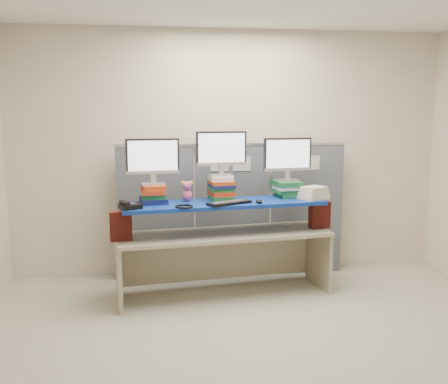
{
  "coord_description": "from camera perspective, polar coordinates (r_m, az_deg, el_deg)",
  "views": [
    {
      "loc": [
        -0.84,
        -3.72,
        1.87
      ],
      "look_at": [
        -0.18,
        1.18,
        1.08
      ],
      "focal_mm": 40.0,
      "sensor_mm": 36.0,
      "label": 1
    }
  ],
  "objects": [
    {
      "name": "book_stack_center",
      "position": [
        5.12,
        -0.36,
        0.48
      ],
      "size": [
        0.28,
        0.33,
        0.25
      ],
      "color": "#1A6430",
      "rests_on": "blue_board"
    },
    {
      "name": "brick_pier_left",
      "position": [
        4.86,
        -11.72,
        -3.82
      ],
      "size": [
        0.22,
        0.14,
        0.28
      ],
      "primitive_type": "cube",
      "rotation": [
        0.0,
        0.0,
        0.12
      ],
      "color": "maroon",
      "rests_on": "desk"
    },
    {
      "name": "desk",
      "position": [
        5.13,
        0.0,
        -6.1
      ],
      "size": [
        2.22,
        0.89,
        0.66
      ],
      "rotation": [
        0.0,
        0.0,
        0.12
      ],
      "color": "tan",
      "rests_on": "ground"
    },
    {
      "name": "binder_stack",
      "position": [
        5.26,
        10.22,
        -0.14
      ],
      "size": [
        0.34,
        0.32,
        0.13
      ],
      "rotation": [
        0.0,
        0.0,
        0.47
      ],
      "color": "beige",
      "rests_on": "blue_board"
    },
    {
      "name": "keyboard",
      "position": [
        4.9,
        0.59,
        -1.24
      ],
      "size": [
        0.47,
        0.34,
        0.03
      ],
      "rotation": [
        0.0,
        0.0,
        0.48
      ],
      "color": "black",
      "rests_on": "blue_board"
    },
    {
      "name": "book_stack_left",
      "position": [
        5.0,
        -8.09,
        -0.25
      ],
      "size": [
        0.29,
        0.34,
        0.18
      ],
      "color": "#121852",
      "rests_on": "blue_board"
    },
    {
      "name": "cubicle_partition",
      "position": [
        5.67,
        0.97,
        -2.08
      ],
      "size": [
        2.6,
        0.06,
        1.53
      ],
      "color": "#4D535B",
      "rests_on": "ground"
    },
    {
      "name": "headset",
      "position": [
        4.75,
        -4.58,
        -1.64
      ],
      "size": [
        0.21,
        0.21,
        0.02
      ],
      "primitive_type": "torus",
      "rotation": [
        0.0,
        0.0,
        -0.25
      ],
      "color": "black",
      "rests_on": "blue_board"
    },
    {
      "name": "brick_pier_right",
      "position": [
        5.37,
        10.86,
        -2.57
      ],
      "size": [
        0.22,
        0.14,
        0.28
      ],
      "primitive_type": "cube",
      "rotation": [
        0.0,
        0.0,
        0.12
      ],
      "color": "maroon",
      "rests_on": "desk"
    },
    {
      "name": "monitor_center",
      "position": [
        5.08,
        -0.31,
        4.73
      ],
      "size": [
        0.52,
        0.17,
        0.46
      ],
      "rotation": [
        0.0,
        0.0,
        0.12
      ],
      "color": "#AEAEB3",
      "rests_on": "book_stack_center"
    },
    {
      "name": "monitor_left",
      "position": [
        4.96,
        -8.15,
        3.8
      ],
      "size": [
        0.52,
        0.17,
        0.46
      ],
      "rotation": [
        0.0,
        0.0,
        0.12
      ],
      "color": "#AEAEB3",
      "rests_on": "book_stack_left"
    },
    {
      "name": "room",
      "position": [
        3.84,
        5.0,
        2.06
      ],
      "size": [
        5.0,
        4.0,
        2.8
      ],
      "color": "beige",
      "rests_on": "ground"
    },
    {
      "name": "book_stack_right",
      "position": [
        5.35,
        7.15,
        0.39
      ],
      "size": [
        0.29,
        0.34,
        0.17
      ],
      "color": "#1A6430",
      "rests_on": "blue_board"
    },
    {
      "name": "desk_phone",
      "position": [
        4.74,
        -10.75,
        -1.56
      ],
      "size": [
        0.24,
        0.23,
        0.08
      ],
      "rotation": [
        0.0,
        0.0,
        0.48
      ],
      "color": "black",
      "rests_on": "blue_board"
    },
    {
      "name": "monitor_right",
      "position": [
        5.31,
        7.27,
        4.04
      ],
      "size": [
        0.52,
        0.17,
        0.46
      ],
      "rotation": [
        0.0,
        0.0,
        0.12
      ],
      "color": "#AEAEB3",
      "rests_on": "book_stack_right"
    },
    {
      "name": "blue_board",
      "position": [
        5.03,
        0.0,
        -1.33
      ],
      "size": [
        2.09,
        0.76,
        0.04
      ],
      "primitive_type": "cube",
      "rotation": [
        0.0,
        0.0,
        0.12
      ],
      "color": "navy",
      "rests_on": "brick_pier_left"
    },
    {
      "name": "mouse",
      "position": [
        4.97,
        4.04,
        -1.07
      ],
      "size": [
        0.09,
        0.12,
        0.04
      ],
      "primitive_type": "ellipsoid",
      "rotation": [
        0.0,
        0.0,
        -0.23
      ],
      "color": "black",
      "rests_on": "blue_board"
    },
    {
      "name": "plush_toy",
      "position": [
        5.06,
        -4.24,
        0.13
      ],
      "size": [
        0.12,
        0.09,
        0.21
      ],
      "rotation": [
        0.0,
        0.0,
        0.28
      ],
      "color": "#D04F80",
      "rests_on": "blue_board"
    }
  ]
}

